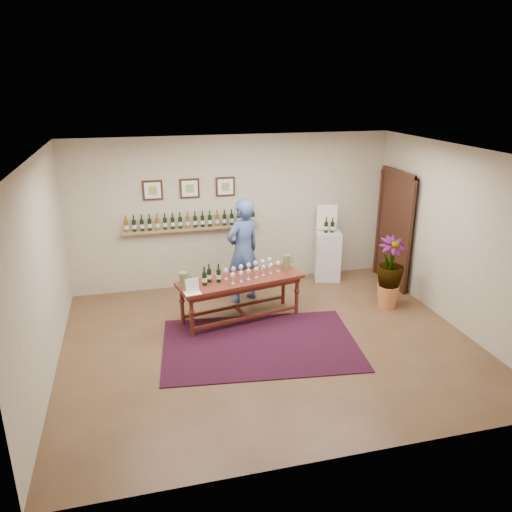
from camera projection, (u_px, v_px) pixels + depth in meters
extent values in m
plane|color=brown|center=(269.00, 343.00, 7.45)|extent=(6.00, 6.00, 0.00)
plane|color=beige|center=(234.00, 211.00, 9.27)|extent=(6.00, 0.00, 6.00)
plane|color=beige|center=(342.00, 338.00, 4.70)|extent=(6.00, 0.00, 6.00)
plane|color=beige|center=(41.00, 273.00, 6.29)|extent=(0.00, 5.00, 5.00)
plane|color=beige|center=(457.00, 238.00, 7.68)|extent=(0.00, 5.00, 5.00)
plane|color=silver|center=(271.00, 153.00, 6.52)|extent=(6.00, 6.00, 0.00)
cube|color=tan|center=(192.00, 229.00, 9.08)|extent=(2.50, 0.16, 0.04)
cube|color=black|center=(396.00, 230.00, 9.34)|extent=(0.10, 1.00, 2.10)
cube|color=#331A11|center=(394.00, 230.00, 9.32)|extent=(0.04, 1.12, 2.22)
cube|color=#331A11|center=(153.00, 190.00, 8.75)|extent=(0.35, 0.03, 0.35)
cube|color=white|center=(153.00, 190.00, 8.73)|extent=(0.28, 0.01, 0.28)
cube|color=#84A653|center=(153.00, 190.00, 8.73)|extent=(0.15, 0.00, 0.15)
cube|color=#331A11|center=(190.00, 188.00, 8.90)|extent=(0.35, 0.03, 0.35)
cube|color=white|center=(190.00, 189.00, 8.88)|extent=(0.28, 0.01, 0.28)
cube|color=#84A653|center=(190.00, 189.00, 8.88)|extent=(0.15, 0.00, 0.15)
cube|color=#331A11|center=(225.00, 187.00, 9.05)|extent=(0.35, 0.03, 0.35)
cube|color=white|center=(226.00, 187.00, 9.04)|extent=(0.28, 0.01, 0.28)
cube|color=#84A653|center=(226.00, 187.00, 9.03)|extent=(0.15, 0.00, 0.15)
cube|color=#460C16|center=(260.00, 344.00, 7.39)|extent=(3.05, 2.22, 0.02)
cube|color=#461511|center=(241.00, 280.00, 7.96)|extent=(2.11, 1.05, 0.06)
cube|color=#461511|center=(241.00, 284.00, 7.98)|extent=(1.98, 0.92, 0.09)
cylinder|color=#461511|center=(192.00, 317.00, 7.50)|extent=(0.08, 0.08, 0.66)
cylinder|color=#461511|center=(297.00, 296.00, 8.27)|extent=(0.08, 0.08, 0.66)
cylinder|color=#461511|center=(182.00, 306.00, 7.89)|extent=(0.08, 0.08, 0.66)
cylinder|color=#461511|center=(283.00, 286.00, 8.66)|extent=(0.08, 0.08, 0.66)
cube|color=#461511|center=(247.00, 317.00, 7.95)|extent=(1.80, 0.43, 0.05)
cube|color=#461511|center=(235.00, 306.00, 8.34)|extent=(1.80, 0.43, 0.05)
cube|color=#461511|center=(241.00, 312.00, 8.15)|extent=(0.14, 0.46, 0.05)
cube|color=white|center=(192.00, 286.00, 7.39)|extent=(0.26, 0.21, 0.22)
cube|color=silver|center=(327.00, 256.00, 9.72)|extent=(0.58, 0.58, 0.95)
cube|color=white|center=(327.00, 217.00, 9.58)|extent=(0.38, 0.12, 0.54)
cone|color=#CC7A44|center=(387.00, 296.00, 8.57)|extent=(0.37, 0.37, 0.39)
imported|color=#1B3315|center=(390.00, 267.00, 8.39)|extent=(0.60, 0.60, 0.68)
imported|color=#374F83|center=(243.00, 251.00, 8.60)|extent=(0.79, 0.68, 1.84)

